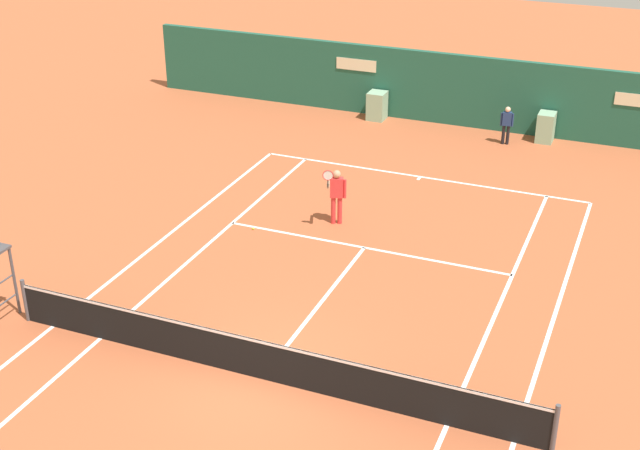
# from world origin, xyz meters

# --- Properties ---
(ground_plane) EXTENTS (80.00, 80.00, 0.01)m
(ground_plane) POSITION_xyz_m (-0.00, 0.58, 0.00)
(ground_plane) COLOR #B25633
(tennis_net) EXTENTS (12.10, 0.10, 1.07)m
(tennis_net) POSITION_xyz_m (0.00, 0.00, 0.51)
(tennis_net) COLOR #4C4C51
(tennis_net) RESTS_ON ground_plane
(sponsor_back_wall) EXTENTS (25.00, 1.02, 2.63)m
(sponsor_back_wall) POSITION_xyz_m (-0.01, 16.97, 1.27)
(sponsor_back_wall) COLOR #1E5642
(sponsor_back_wall) RESTS_ON ground_plane
(player_on_baseline) EXTENTS (0.51, 0.82, 1.86)m
(player_on_baseline) POSITION_xyz_m (-1.25, 7.50, 0.97)
(player_on_baseline) COLOR red
(player_on_baseline) RESTS_ON ground_plane
(ball_kid_centre_post) EXTENTS (0.45, 0.22, 1.36)m
(ball_kid_centre_post) POSITION_xyz_m (1.89, 15.67, 0.78)
(ball_kid_centre_post) COLOR black
(ball_kid_centre_post) RESTS_ON ground_plane
(tennis_ball_near_service_line) EXTENTS (0.07, 0.07, 0.07)m
(tennis_ball_near_service_line) POSITION_xyz_m (-3.26, 6.24, 0.03)
(tennis_ball_near_service_line) COLOR #CCE033
(tennis_ball_near_service_line) RESTS_ON ground_plane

